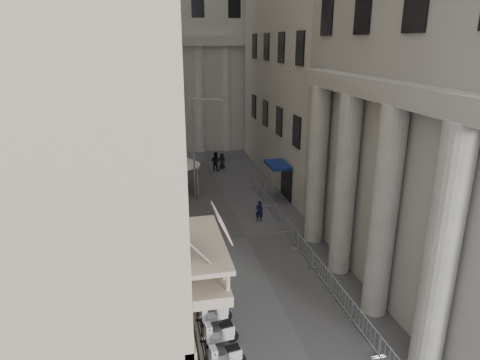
% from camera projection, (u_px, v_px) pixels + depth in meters
% --- Properties ---
extents(far_building, '(22.00, 10.00, 30.00)m').
position_uv_depth(far_building, '(193.00, 19.00, 50.70)').
color(far_building, beige).
rests_on(far_building, ground).
extents(iron_fence, '(0.30, 28.00, 1.40)m').
position_uv_depth(iron_fence, '(183.00, 252.00, 26.59)').
color(iron_fence, black).
rests_on(iron_fence, ground).
extents(blue_awning, '(1.60, 3.00, 3.00)m').
position_uv_depth(blue_awning, '(277.00, 198.00, 35.70)').
color(blue_awning, navy).
rests_on(blue_awning, ground).
extents(scooter_4, '(1.47, 0.75, 1.50)m').
position_uv_depth(scooter_4, '(220.00, 345.00, 18.42)').
color(scooter_4, silver).
rests_on(scooter_4, ground).
extents(scooter_5, '(1.47, 0.75, 1.50)m').
position_uv_depth(scooter_5, '(215.00, 324.00, 19.80)').
color(scooter_5, silver).
rests_on(scooter_5, ground).
extents(scooter_6, '(1.47, 0.75, 1.50)m').
position_uv_depth(scooter_6, '(210.00, 306.00, 21.17)').
color(scooter_6, silver).
rests_on(scooter_6, ground).
extents(scooter_7, '(1.47, 0.75, 1.50)m').
position_uv_depth(scooter_7, '(206.00, 290.00, 22.55)').
color(scooter_7, silver).
rests_on(scooter_7, ground).
extents(scooter_8, '(1.47, 0.75, 1.50)m').
position_uv_depth(scooter_8, '(202.00, 275.00, 23.92)').
color(scooter_8, silver).
rests_on(scooter_8, ground).
extents(scooter_9, '(1.47, 0.75, 1.50)m').
position_uv_depth(scooter_9, '(199.00, 263.00, 25.29)').
color(scooter_9, silver).
rests_on(scooter_9, ground).
extents(scooter_10, '(1.47, 0.75, 1.50)m').
position_uv_depth(scooter_10, '(197.00, 251.00, 26.67)').
color(scooter_10, silver).
rests_on(scooter_10, ground).
extents(scooter_11, '(1.47, 0.75, 1.50)m').
position_uv_depth(scooter_11, '(194.00, 241.00, 28.04)').
color(scooter_11, silver).
rests_on(scooter_11, ground).
extents(barrier_1, '(0.60, 2.40, 1.10)m').
position_uv_depth(barrier_1, '(364.00, 338.00, 18.88)').
color(barrier_1, '#B4B7BD').
rests_on(barrier_1, ground).
extents(barrier_2, '(0.60, 2.40, 1.10)m').
position_uv_depth(barrier_2, '(340.00, 305.00, 21.21)').
color(barrier_2, '#B4B7BD').
rests_on(barrier_2, ground).
extents(barrier_3, '(0.60, 2.40, 1.10)m').
position_uv_depth(barrier_3, '(321.00, 279.00, 23.53)').
color(barrier_3, '#B4B7BD').
rests_on(barrier_3, ground).
extents(barrier_4, '(0.60, 2.40, 1.10)m').
position_uv_depth(barrier_4, '(305.00, 258.00, 25.86)').
color(barrier_4, '#B4B7BD').
rests_on(barrier_4, ground).
extents(barrier_5, '(0.60, 2.40, 1.10)m').
position_uv_depth(barrier_5, '(291.00, 240.00, 28.18)').
color(barrier_5, '#B4B7BD').
rests_on(barrier_5, ground).
extents(barrier_6, '(0.60, 2.40, 1.10)m').
position_uv_depth(barrier_6, '(280.00, 225.00, 30.51)').
color(barrier_6, '#B4B7BD').
rests_on(barrier_6, ground).
extents(barrier_7, '(0.60, 2.40, 1.10)m').
position_uv_depth(barrier_7, '(271.00, 212.00, 32.83)').
color(barrier_7, '#B4B7BD').
rests_on(barrier_7, ground).
extents(barrier_8, '(0.60, 2.40, 1.10)m').
position_uv_depth(barrier_8, '(262.00, 201.00, 35.16)').
color(barrier_8, '#B4B7BD').
rests_on(barrier_8, ground).
extents(barrier_9, '(0.60, 2.40, 1.10)m').
position_uv_depth(barrier_9, '(255.00, 191.00, 37.49)').
color(barrier_9, '#B4B7BD').
rests_on(barrier_9, ground).
extents(security_tent, '(4.29, 4.29, 3.49)m').
position_uv_depth(security_tent, '(179.00, 160.00, 36.19)').
color(security_tent, silver).
rests_on(security_tent, ground).
extents(street_lamp, '(2.59, 1.00, 8.25)m').
position_uv_depth(street_lamp, '(197.00, 141.00, 34.18)').
color(street_lamp, gray).
rests_on(street_lamp, ground).
extents(info_kiosk, '(0.34, 0.84, 1.74)m').
position_uv_depth(info_kiosk, '(191.00, 269.00, 22.90)').
color(info_kiosk, black).
rests_on(info_kiosk, ground).
extents(pedestrian_a, '(0.58, 0.38, 1.57)m').
position_uv_depth(pedestrian_a, '(259.00, 211.00, 30.93)').
color(pedestrian_a, black).
rests_on(pedestrian_a, ground).
extents(pedestrian_b, '(1.20, 1.15, 1.94)m').
position_uv_depth(pedestrian_b, '(215.00, 161.00, 43.07)').
color(pedestrian_b, black).
rests_on(pedestrian_b, ground).
extents(pedestrian_c, '(0.85, 0.62, 1.62)m').
position_uv_depth(pedestrian_c, '(222.00, 161.00, 43.72)').
color(pedestrian_c, black).
rests_on(pedestrian_c, ground).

